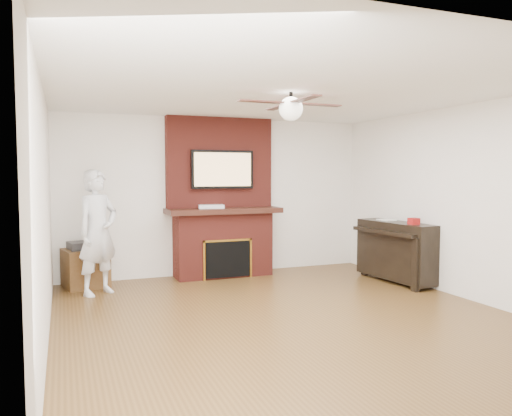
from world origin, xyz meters
name	(u,v)px	position (x,y,z in m)	size (l,w,h in m)	color
room_shell	(290,207)	(0.00, 0.00, 1.25)	(5.36, 5.86, 2.86)	#4E3316
fireplace	(222,213)	(0.00, 2.55, 1.00)	(1.78, 0.64, 2.50)	maroon
tv	(222,169)	(0.00, 2.50, 1.68)	(1.00, 0.08, 0.60)	black
ceiling_fan	(291,108)	(0.00, 0.00, 2.33)	(1.21, 1.21, 0.31)	black
person	(98,232)	(-1.91, 1.95, 0.84)	(0.61, 0.41, 1.67)	silver
side_table	(85,266)	(-2.06, 2.48, 0.30)	(0.68, 0.68, 0.65)	#513317
piano	(396,250)	(2.28, 1.14, 0.48)	(0.63, 1.41, 0.99)	black
cable_box	(211,206)	(-0.20, 2.45, 1.11)	(0.39, 0.22, 0.06)	silver
candle_orange	(219,274)	(-0.12, 2.32, 0.07)	(0.07, 0.07, 0.13)	#B97515
candle_green	(230,275)	(0.05, 2.29, 0.05)	(0.07, 0.07, 0.10)	#4A772F
candle_cream	(231,274)	(0.07, 2.32, 0.05)	(0.09, 0.09, 0.10)	beige
candle_blue	(243,273)	(0.29, 2.37, 0.04)	(0.06, 0.06, 0.07)	#325D97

